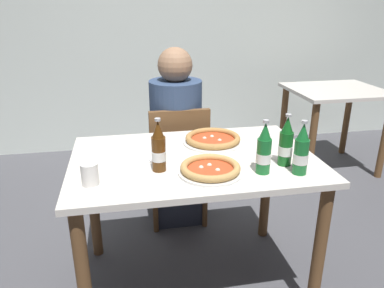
% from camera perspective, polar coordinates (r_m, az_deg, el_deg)
% --- Properties ---
extents(ground_plane, '(8.00, 8.00, 0.00)m').
position_cam_1_polar(ground_plane, '(2.24, 0.25, -19.93)').
color(ground_plane, '#4C4C51').
extents(back_wall_tiled, '(7.00, 0.10, 2.60)m').
position_cam_1_polar(back_wall_tiled, '(3.88, -6.24, 18.38)').
color(back_wall_tiled, silver).
rests_on(back_wall_tiled, ground_plane).
extents(dining_table_main, '(1.20, 0.80, 0.75)m').
position_cam_1_polar(dining_table_main, '(1.89, 0.28, -5.19)').
color(dining_table_main, silver).
rests_on(dining_table_main, ground_plane).
extents(chair_behind_table, '(0.40, 0.40, 0.85)m').
position_cam_1_polar(chair_behind_table, '(2.50, -2.21, -2.28)').
color(chair_behind_table, brown).
rests_on(chair_behind_table, ground_plane).
extents(diner_seated, '(0.34, 0.34, 1.21)m').
position_cam_1_polar(diner_seated, '(2.51, -2.42, 0.31)').
color(diner_seated, '#2D3342').
rests_on(diner_seated, ground_plane).
extents(dining_table_background, '(0.80, 0.70, 0.75)m').
position_cam_1_polar(dining_table_background, '(3.59, 20.96, 5.44)').
color(dining_table_background, silver).
rests_on(dining_table_background, ground_plane).
extents(pizza_margherita_near, '(0.32, 0.32, 0.04)m').
position_cam_1_polar(pizza_margherita_near, '(2.02, 3.21, 0.71)').
color(pizza_margherita_near, white).
rests_on(pizza_margherita_near, dining_table_main).
extents(pizza_marinara_far, '(0.29, 0.29, 0.04)m').
position_cam_1_polar(pizza_marinara_far, '(1.66, 2.82, -3.83)').
color(pizza_marinara_far, white).
rests_on(pizza_marinara_far, dining_table_main).
extents(beer_bottle_left, '(0.07, 0.07, 0.25)m').
position_cam_1_polar(beer_bottle_left, '(1.70, 16.39, -1.14)').
color(beer_bottle_left, '#196B2D').
rests_on(beer_bottle_left, dining_table_main).
extents(beer_bottle_center, '(0.07, 0.07, 0.25)m').
position_cam_1_polar(beer_bottle_center, '(1.77, 14.18, 0.03)').
color(beer_bottle_center, '#14591E').
rests_on(beer_bottle_center, dining_table_main).
extents(beer_bottle_right, '(0.07, 0.07, 0.25)m').
position_cam_1_polar(beer_bottle_right, '(1.67, 10.96, -1.06)').
color(beer_bottle_right, '#196B2D').
rests_on(beer_bottle_right, dining_table_main).
extents(beer_bottle_extra, '(0.07, 0.07, 0.25)m').
position_cam_1_polar(beer_bottle_extra, '(1.67, -5.14, -0.75)').
color(beer_bottle_extra, '#512D0F').
rests_on(beer_bottle_extra, dining_table_main).
extents(napkin_with_cutlery, '(0.21, 0.21, 0.01)m').
position_cam_1_polar(napkin_with_cutlery, '(1.87, -7.89, -1.77)').
color(napkin_with_cutlery, white).
rests_on(napkin_with_cutlery, dining_table_main).
extents(paper_cup, '(0.07, 0.07, 0.09)m').
position_cam_1_polar(paper_cup, '(1.61, -15.39, -4.47)').
color(paper_cup, white).
rests_on(paper_cup, dining_table_main).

